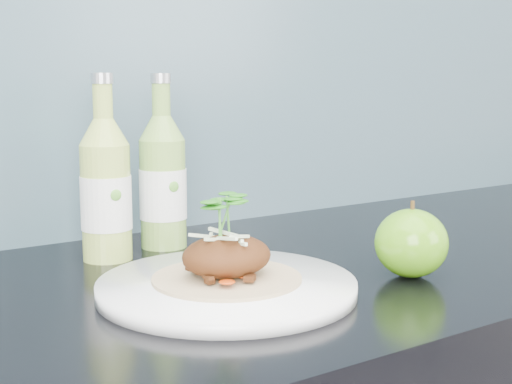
# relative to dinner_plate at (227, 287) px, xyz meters

# --- Properties ---
(subway_backsplash) EXTENTS (4.00, 0.02, 0.70)m
(subway_backsplash) POSITION_rel_dinner_plate_xyz_m (0.04, 0.36, 0.34)
(subway_backsplash) COLOR #74A2B6
(subway_backsplash) RESTS_ON kitchen_counter
(dinner_plate) EXTENTS (0.38, 0.38, 0.02)m
(dinner_plate) POSITION_rel_dinner_plate_xyz_m (0.00, 0.00, 0.00)
(dinner_plate) COLOR white
(dinner_plate) RESTS_ON kitchen_counter
(pork_taco) EXTENTS (0.17, 0.17, 0.10)m
(pork_taco) POSITION_rel_dinner_plate_xyz_m (0.00, 0.00, 0.04)
(pork_taco) COLOR #A3855D
(pork_taco) RESTS_ON dinner_plate
(green_apple) EXTENTS (0.11, 0.11, 0.09)m
(green_apple) POSITION_rel_dinner_plate_xyz_m (0.22, -0.07, 0.03)
(green_apple) COLOR #52890E
(green_apple) RESTS_ON kitchen_counter
(cider_bottle_left) EXTENTS (0.09, 0.09, 0.24)m
(cider_bottle_left) POSITION_rel_dinner_plate_xyz_m (-0.05, 0.22, 0.09)
(cider_bottle_left) COLOR #A7C150
(cider_bottle_left) RESTS_ON kitchen_counter
(cider_bottle_right) EXTENTS (0.07, 0.07, 0.24)m
(cider_bottle_right) POSITION_rel_dinner_plate_xyz_m (0.05, 0.24, 0.09)
(cider_bottle_right) COLOR #7DAA47
(cider_bottle_right) RESTS_ON kitchen_counter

